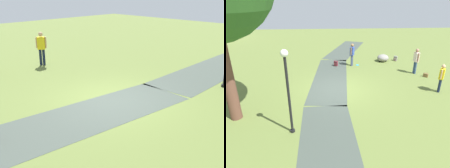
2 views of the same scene
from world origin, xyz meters
The scene contains 4 objects.
ground_plane centered at (0.00, 0.00, 0.00)m, with size 48.00×48.00×0.00m, color olive.
footpath_segment_near centered at (-6.00, 0.61, 0.00)m, with size 8.06×2.45×0.01m.
footpath_segment_mid centered at (1.98, 0.35, 0.00)m, with size 8.17×2.96×0.01m.
passerby_on_path centered at (-0.75, -5.85, 0.96)m, with size 0.43×0.41×1.66m.
Camera 1 is at (6.64, 6.59, 3.74)m, focal length 46.04 mm.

